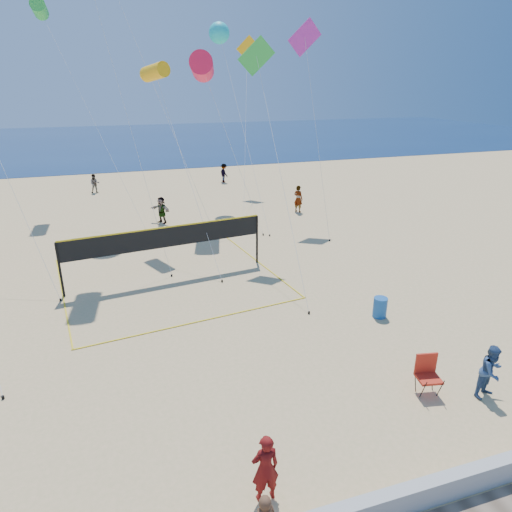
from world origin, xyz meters
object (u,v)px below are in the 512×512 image
object	(u,v)px
trash_barrel	(380,307)
volleyball_net	(166,243)
camp_chair	(427,372)
woman	(265,468)

from	to	relation	value
trash_barrel	volleyball_net	world-z (taller)	volleyball_net
camp_chair	volleyball_net	size ratio (longest dim) A/B	0.13
woman	volleyball_net	world-z (taller)	volleyball_net
woman	camp_chair	xyz separation A→B (m)	(5.50, 1.96, -0.16)
woman	trash_barrel	xyz separation A→B (m)	(6.69, 6.20, -0.44)
trash_barrel	woman	bearing A→B (deg)	-137.15
camp_chair	woman	bearing A→B (deg)	-149.31
woman	volleyball_net	bearing A→B (deg)	-89.45
volleyball_net	woman	bearing A→B (deg)	-95.93
woman	camp_chair	size ratio (longest dim) A/B	1.28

